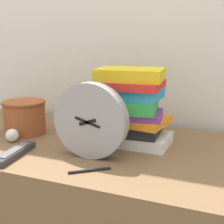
{
  "coord_description": "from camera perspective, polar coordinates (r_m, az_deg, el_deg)",
  "views": [
    {
      "loc": [
        0.54,
        -0.63,
        1.13
      ],
      "look_at": [
        0.18,
        0.27,
        0.89
      ],
      "focal_mm": 50.0,
      "sensor_mm": 36.0,
      "label": 1
    }
  ],
  "objects": [
    {
      "name": "wall_back",
      "position": [
        1.42,
        -0.43,
        16.57
      ],
      "size": [
        6.0,
        0.04,
        2.4
      ],
      "color": "silver",
      "rests_on": "ground_plane"
    },
    {
      "name": "desk_clock",
      "position": [
        0.94,
        -3.99,
        -1.6
      ],
      "size": [
        0.23,
        0.05,
        0.23
      ],
      "color": "#99999E",
      "rests_on": "desk"
    },
    {
      "name": "crumpled_paper_ball",
      "position": [
        1.16,
        -17.8,
        -4.09
      ],
      "size": [
        0.05,
        0.05,
        0.05
      ],
      "color": "white",
      "rests_on": "desk"
    },
    {
      "name": "tv_remote",
      "position": [
        1.03,
        -17.42,
        -7.18
      ],
      "size": [
        0.06,
        0.19,
        0.02
      ],
      "color": "#333338",
      "rests_on": "desk"
    },
    {
      "name": "pen",
      "position": [
        0.88,
        -4.12,
        -10.59
      ],
      "size": [
        0.1,
        0.08,
        0.01
      ],
      "color": "black",
      "rests_on": "desk"
    },
    {
      "name": "book_stack",
      "position": [
        1.06,
        3.53,
        0.82
      ],
      "size": [
        0.27,
        0.21,
        0.26
      ],
      "color": "white",
      "rests_on": "desk"
    },
    {
      "name": "basket",
      "position": [
        1.24,
        -15.7,
        -0.65
      ],
      "size": [
        0.17,
        0.17,
        0.13
      ],
      "color": "#994C28",
      "rests_on": "desk"
    }
  ]
}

